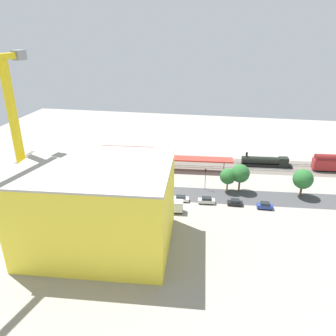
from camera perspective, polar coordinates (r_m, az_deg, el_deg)
ground_plane at (r=98.24m, az=-0.56°, el=-3.63°), size 181.59×181.59×0.00m
rail_bed at (r=116.59m, az=1.30°, el=0.84°), size 114.14×21.11×0.01m
street_asphalt at (r=95.75m, az=-0.88°, el=-4.39°), size 113.84×16.96×0.01m
track_rails at (r=116.52m, az=1.30°, el=0.92°), size 113.22×14.70×0.12m
platform_canopy_near at (r=110.46m, az=-3.33°, el=1.87°), size 55.73×8.24×4.51m
locomotive at (r=118.15m, az=16.75°, el=1.03°), size 17.12×3.68×4.90m
freight_coach_far at (r=116.55m, az=-6.92°, el=2.38°), size 19.05×4.31×6.18m
parked_car_0 at (r=91.34m, az=16.38°, el=-6.30°), size 4.16×1.85×1.86m
parked_car_1 at (r=91.15m, az=11.50°, el=-5.90°), size 4.11×1.90×1.67m
parked_car_2 at (r=90.79m, az=6.66°, el=-5.63°), size 4.70×2.16×1.80m
parked_car_3 at (r=91.35m, az=2.20°, el=-5.35°), size 4.57×2.12×1.60m
construction_building at (r=71.82m, az=-12.06°, el=-6.66°), size 31.99×25.22×18.40m
construction_roof_slab at (r=67.72m, az=-12.72°, el=0.26°), size 32.64×25.86×0.40m
tower_crane at (r=77.19m, az=-25.96°, el=5.30°), size 7.16×27.56×39.93m
box_truck_0 at (r=85.99m, az=-0.27°, el=-6.62°), size 8.94×3.21×3.21m
box_truck_1 at (r=90.82m, az=-10.25°, el=-5.20°), size 10.29×4.08×3.45m
street_tree_0 at (r=96.56m, az=10.31°, el=-1.42°), size 4.64×4.64×7.06m
street_tree_1 at (r=96.91m, az=12.38°, el=-0.92°), size 5.35×5.35×8.32m
street_tree_2 at (r=106.06m, az=-14.12°, el=0.28°), size 4.91×4.91×6.77m
street_tree_3 at (r=103.90m, az=-13.28°, el=0.45°), size 5.08×5.08×7.82m
street_tree_4 at (r=99.38m, az=22.29°, el=-1.78°), size 5.57×5.57×8.11m
street_tree_5 at (r=107.49m, az=-15.67°, el=0.67°), size 4.35×4.35×6.94m
traffic_light at (r=96.87m, az=6.49°, el=-1.34°), size 0.50×0.36×6.56m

